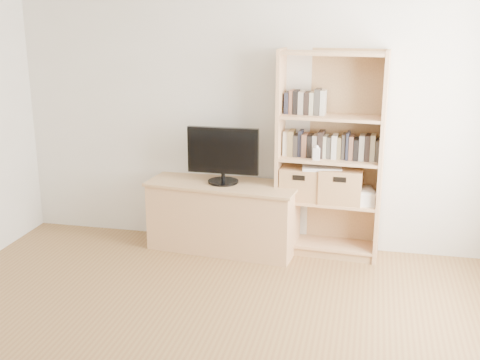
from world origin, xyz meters
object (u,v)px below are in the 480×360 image
(tv_stand, at_px, (223,217))
(laptop, at_px, (322,167))
(bookshelf, at_px, (330,156))
(basket_right, at_px, (341,185))
(baby_monitor, at_px, (316,154))
(basket_left, at_px, (301,183))
(television, at_px, (223,155))

(tv_stand, bearing_deg, laptop, 11.02)
(bookshelf, height_order, laptop, bookshelf)
(basket_right, bearing_deg, baby_monitor, -156.57)
(bookshelf, height_order, basket_right, bookshelf)
(baby_monitor, xyz_separation_m, basket_right, (0.22, 0.08, -0.29))
(bookshelf, xyz_separation_m, laptop, (-0.06, -0.01, -0.10))
(baby_monitor, height_order, basket_right, baby_monitor)
(bookshelf, relative_size, basket_left, 5.22)
(television, bearing_deg, baby_monitor, -0.23)
(basket_right, bearing_deg, bookshelf, 176.49)
(tv_stand, height_order, baby_monitor, baby_monitor)
(tv_stand, distance_m, television, 0.59)
(tv_stand, distance_m, bookshelf, 1.13)
(tv_stand, relative_size, television, 2.06)
(baby_monitor, relative_size, basket_left, 0.31)
(basket_left, height_order, basket_right, basket_right)
(basket_left, bearing_deg, tv_stand, -169.68)
(basket_right, xyz_separation_m, laptop, (-0.18, 0.00, 0.15))
(laptop, bearing_deg, basket_right, -8.55)
(television, bearing_deg, laptop, 5.47)
(bookshelf, xyz_separation_m, baby_monitor, (-0.11, -0.10, 0.03))
(basket_left, height_order, laptop, laptop)
(basket_left, distance_m, laptop, 0.24)
(baby_monitor, bearing_deg, bookshelf, 46.50)
(basket_left, bearing_deg, baby_monitor, -35.13)
(baby_monitor, xyz_separation_m, basket_left, (-0.14, 0.11, -0.30))
(basket_left, xyz_separation_m, laptop, (0.18, -0.02, 0.16))
(television, relative_size, laptop, 1.91)
(bookshelf, distance_m, television, 0.95)
(basket_right, relative_size, laptop, 1.08)
(baby_monitor, distance_m, basket_left, 0.34)
(tv_stand, relative_size, basket_left, 3.80)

